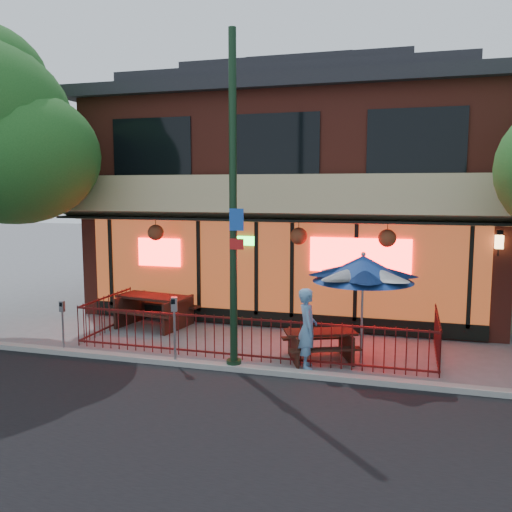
{
  "coord_description": "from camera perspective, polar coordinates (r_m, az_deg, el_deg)",
  "views": [
    {
      "loc": [
        3.5,
        -11.03,
        3.84
      ],
      "look_at": [
        -0.19,
        2.0,
        2.13
      ],
      "focal_mm": 38.0,
      "sensor_mm": 36.0,
      "label": 1
    }
  ],
  "objects": [
    {
      "name": "ground",
      "position": [
        12.19,
        -1.74,
        -11.19
      ],
      "size": [
        80.0,
        80.0,
        0.0
      ],
      "primitive_type": "plane",
      "color": "gray",
      "rests_on": "ground"
    },
    {
      "name": "curb",
      "position": [
        11.72,
        -2.49,
        -11.64
      ],
      "size": [
        80.0,
        0.25,
        0.12
      ],
      "primitive_type": "cube",
      "color": "#999993",
      "rests_on": "ground"
    },
    {
      "name": "restaurant_building",
      "position": [
        18.47,
        4.95,
        8.04
      ],
      "size": [
        12.96,
        9.49,
        8.05
      ],
      "color": "maroon",
      "rests_on": "ground"
    },
    {
      "name": "patio_fence",
      "position": [
        12.47,
        -1.05,
        -7.74
      ],
      "size": [
        8.44,
        2.62,
        1.0
      ],
      "color": "#4F1111",
      "rests_on": "ground"
    },
    {
      "name": "street_light",
      "position": [
        11.2,
        -2.41,
        3.64
      ],
      "size": [
        0.43,
        0.32,
        7.0
      ],
      "color": "black",
      "rests_on": "ground"
    },
    {
      "name": "picnic_table_left",
      "position": [
        15.38,
        -10.65,
        -5.2
      ],
      "size": [
        2.27,
        1.87,
        0.88
      ],
      "color": "#371B14",
      "rests_on": "ground"
    },
    {
      "name": "picnic_table_right",
      "position": [
        12.35,
        6.77,
        -8.87
      ],
      "size": [
        1.9,
        1.7,
        0.67
      ],
      "color": "#361B13",
      "rests_on": "ground"
    },
    {
      "name": "patio_umbrella",
      "position": [
        11.89,
        11.2,
        -1.31
      ],
      "size": [
        2.17,
        2.17,
        2.48
      ],
      "color": "gray",
      "rests_on": "ground"
    },
    {
      "name": "pedestrian",
      "position": [
        11.69,
        5.43,
        -7.59
      ],
      "size": [
        0.57,
        0.72,
        1.73
      ],
      "primitive_type": "imported",
      "rotation": [
        0.0,
        0.0,
        1.84
      ],
      "color": "#6296C5",
      "rests_on": "ground"
    },
    {
      "name": "parking_meter_near",
      "position": [
        11.94,
        -8.58,
        -6.59
      ],
      "size": [
        0.16,
        0.15,
        1.5
      ],
      "color": "gray",
      "rests_on": "ground"
    },
    {
      "name": "parking_meter_far",
      "position": [
        13.46,
        -19.7,
        -6.15
      ],
      "size": [
        0.11,
        0.1,
        1.23
      ],
      "color": "gray",
      "rests_on": "ground"
    }
  ]
}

